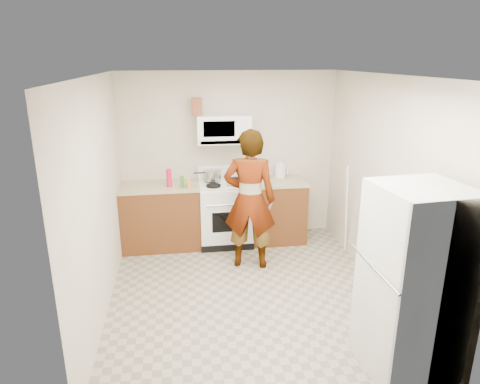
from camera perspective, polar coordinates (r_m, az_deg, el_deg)
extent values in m
plane|color=gray|center=(5.24, 1.07, -13.18)|extent=(3.60, 3.60, 0.00)
cube|color=beige|center=(6.44, -1.46, 4.73)|extent=(3.20, 0.02, 2.50)
cube|color=beige|center=(5.22, 18.65, 0.73)|extent=(0.02, 3.60, 2.50)
cube|color=brown|center=(6.34, -10.45, -3.32)|extent=(1.12, 0.62, 0.90)
cube|color=tan|center=(6.20, -10.69, 0.73)|extent=(1.14, 0.64, 0.03)
cube|color=brown|center=(6.50, 4.89, -2.58)|extent=(0.80, 0.62, 0.90)
cube|color=tan|center=(6.35, 5.00, 1.39)|extent=(0.82, 0.64, 0.03)
cube|color=white|center=(6.36, -1.96, -2.98)|extent=(0.76, 0.65, 0.90)
cube|color=white|center=(6.21, -2.00, 1.04)|extent=(0.76, 0.62, 0.03)
cube|color=white|center=(6.45, -2.29, 2.73)|extent=(0.76, 0.08, 0.20)
cube|color=white|center=(6.17, -2.22, 8.41)|extent=(0.76, 0.38, 0.40)
imported|color=tan|center=(5.50, 1.29, -1.05)|extent=(0.76, 0.59, 1.85)
cube|color=silver|center=(4.00, 21.96, -11.06)|extent=(0.76, 0.76, 1.70)
cylinder|color=silver|center=(6.51, 5.39, 2.84)|extent=(0.22, 0.22, 0.20)
cube|color=brown|center=(6.09, -5.77, 11.26)|extent=(0.14, 0.14, 0.24)
cylinder|color=#B9BABE|center=(6.28, -3.68, 2.23)|extent=(0.33, 0.33, 0.14)
cube|color=silver|center=(6.10, -0.58, 1.13)|extent=(0.27, 0.20, 0.05)
cylinder|color=red|center=(6.06, -9.44, 1.86)|extent=(0.08, 0.08, 0.26)
cylinder|color=orange|center=(5.96, -6.85, 1.13)|extent=(0.06, 0.06, 0.14)
cylinder|color=#27911A|center=(6.04, -7.71, 1.41)|extent=(0.06, 0.06, 0.16)
cylinder|color=white|center=(6.06, -6.88, 0.78)|extent=(0.30, 0.30, 0.01)
cylinder|color=silver|center=(6.07, 14.01, -2.34)|extent=(0.18, 0.25, 1.32)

